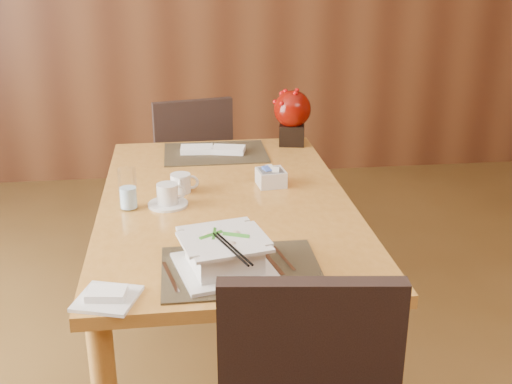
{
  "coord_description": "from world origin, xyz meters",
  "views": [
    {
      "loc": [
        -0.16,
        -1.56,
        1.62
      ],
      "look_at": [
        0.08,
        0.35,
        0.87
      ],
      "focal_mm": 45.0,
      "sensor_mm": 36.0,
      "label": 1
    }
  ],
  "objects": [
    {
      "name": "creamer_jug",
      "position": [
        -0.16,
        0.69,
        0.79
      ],
      "size": [
        0.1,
        0.1,
        0.07
      ],
      "primitive_type": null,
      "rotation": [
        0.0,
        0.0,
        -0.07
      ],
      "color": "silver",
      "rests_on": "dining_table"
    },
    {
      "name": "napkins_far",
      "position": [
        -0.0,
        1.15,
        0.77
      ],
      "size": [
        0.29,
        0.15,
        0.03
      ],
      "primitive_type": null,
      "rotation": [
        0.0,
        0.0,
        -0.16
      ],
      "color": "white",
      "rests_on": "dining_table"
    },
    {
      "name": "soup_setting",
      "position": [
        -0.05,
        0.05,
        0.8
      ],
      "size": [
        0.3,
        0.3,
        0.1
      ],
      "rotation": [
        0.0,
        0.0,
        0.22
      ],
      "color": "silver",
      "rests_on": "dining_table"
    },
    {
      "name": "sugar_caddy",
      "position": [
        0.19,
        0.72,
        0.78
      ],
      "size": [
        0.11,
        0.11,
        0.06
      ],
      "primitive_type": "cube",
      "rotation": [
        0.0,
        0.0,
        0.11
      ],
      "color": "silver",
      "rests_on": "dining_table"
    },
    {
      "name": "water_glass",
      "position": [
        -0.34,
        0.55,
        0.82
      ],
      "size": [
        0.08,
        0.08,
        0.15
      ],
      "primitive_type": "cylinder",
      "rotation": [
        0.0,
        0.0,
        0.39
      ],
      "color": "silver",
      "rests_on": "dining_table"
    },
    {
      "name": "placemat_near",
      "position": [
        0.0,
        0.05,
        0.75
      ],
      "size": [
        0.45,
        0.33,
        0.01
      ],
      "primitive_type": "cube",
      "color": "black",
      "rests_on": "dining_table"
    },
    {
      "name": "bread_plate",
      "position": [
        -0.36,
        -0.07,
        0.75
      ],
      "size": [
        0.19,
        0.19,
        0.01
      ],
      "primitive_type": "cube",
      "rotation": [
        0.0,
        0.0,
        -0.31
      ],
      "color": "silver",
      "rests_on": "dining_table"
    },
    {
      "name": "dining_table",
      "position": [
        0.0,
        0.6,
        0.65
      ],
      "size": [
        0.9,
        1.5,
        0.75
      ],
      "color": "#BC8034",
      "rests_on": "ground"
    },
    {
      "name": "berry_decor",
      "position": [
        0.36,
        1.25,
        0.89
      ],
      "size": [
        0.17,
        0.17,
        0.25
      ],
      "rotation": [
        0.0,
        0.0,
        -0.19
      ],
      "color": "black",
      "rests_on": "dining_table"
    },
    {
      "name": "placemat_far",
      "position": [
        0.0,
        1.15,
        0.75
      ],
      "size": [
        0.45,
        0.33,
        0.01
      ],
      "primitive_type": "cube",
      "color": "black",
      "rests_on": "dining_table"
    },
    {
      "name": "coffee_cup",
      "position": [
        -0.21,
        0.57,
        0.78
      ],
      "size": [
        0.14,
        0.14,
        0.08
      ],
      "rotation": [
        0.0,
        0.0,
        0.12
      ],
      "color": "silver",
      "rests_on": "dining_table"
    },
    {
      "name": "far_chair",
      "position": [
        -0.11,
        1.66,
        0.51
      ],
      "size": [
        0.49,
        0.5,
        0.9
      ],
      "rotation": [
        0.0,
        0.0,
        3.35
      ],
      "color": "black",
      "rests_on": "ground"
    }
  ]
}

